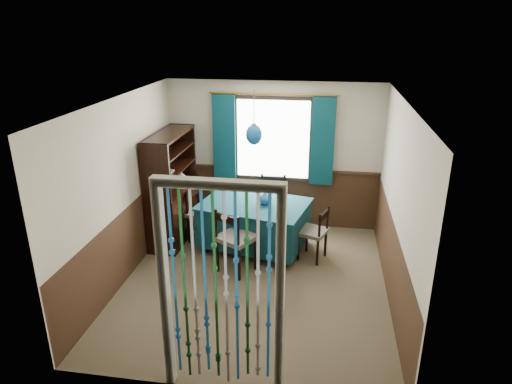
% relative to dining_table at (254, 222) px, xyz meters
% --- Properties ---
extents(floor, '(4.00, 4.00, 0.00)m').
position_rel_dining_table_xyz_m(floor, '(0.17, -1.00, -0.45)').
color(floor, brown).
rests_on(floor, ground).
extents(ceiling, '(4.00, 4.00, 0.00)m').
position_rel_dining_table_xyz_m(ceiling, '(0.17, -1.00, 2.05)').
color(ceiling, silver).
rests_on(ceiling, ground).
extents(wall_back, '(3.60, 0.00, 3.60)m').
position_rel_dining_table_xyz_m(wall_back, '(0.17, 1.00, 0.80)').
color(wall_back, beige).
rests_on(wall_back, ground).
extents(wall_front, '(3.60, 0.00, 3.60)m').
position_rel_dining_table_xyz_m(wall_front, '(0.17, -3.00, 0.80)').
color(wall_front, beige).
rests_on(wall_front, ground).
extents(wall_left, '(0.00, 4.00, 4.00)m').
position_rel_dining_table_xyz_m(wall_left, '(-1.63, -1.00, 0.80)').
color(wall_left, beige).
rests_on(wall_left, ground).
extents(wall_right, '(0.00, 4.00, 4.00)m').
position_rel_dining_table_xyz_m(wall_right, '(1.97, -1.00, 0.80)').
color(wall_right, beige).
rests_on(wall_right, ground).
extents(wainscot_back, '(3.60, 0.00, 3.60)m').
position_rel_dining_table_xyz_m(wainscot_back, '(0.17, 0.99, 0.05)').
color(wainscot_back, '#382315').
rests_on(wainscot_back, ground).
extents(wainscot_front, '(3.60, 0.00, 3.60)m').
position_rel_dining_table_xyz_m(wainscot_front, '(0.17, -2.98, 0.05)').
color(wainscot_front, '#382315').
rests_on(wainscot_front, ground).
extents(wainscot_left, '(0.00, 4.00, 4.00)m').
position_rel_dining_table_xyz_m(wainscot_left, '(-1.62, -1.00, 0.05)').
color(wainscot_left, '#382315').
rests_on(wainscot_left, ground).
extents(wainscot_right, '(0.00, 4.00, 4.00)m').
position_rel_dining_table_xyz_m(wainscot_right, '(1.95, -1.00, 0.05)').
color(wainscot_right, '#382315').
rests_on(wainscot_right, ground).
extents(window, '(1.32, 0.12, 1.42)m').
position_rel_dining_table_xyz_m(window, '(0.17, 0.95, 1.10)').
color(window, black).
rests_on(window, wall_back).
extents(doorway, '(1.16, 0.12, 2.18)m').
position_rel_dining_table_xyz_m(doorway, '(0.17, -2.94, 0.60)').
color(doorway, silver).
rests_on(doorway, ground).
extents(dining_table, '(1.80, 1.43, 0.77)m').
position_rel_dining_table_xyz_m(dining_table, '(0.00, 0.00, 0.00)').
color(dining_table, '#0B323C').
rests_on(dining_table, floor).
extents(chair_near, '(0.64, 0.63, 0.97)m').
position_rel_dining_table_xyz_m(chair_near, '(-0.16, -0.75, 0.07)').
color(chair_near, black).
rests_on(chair_near, floor).
extents(chair_far, '(0.48, 0.46, 0.95)m').
position_rel_dining_table_xyz_m(chair_far, '(0.19, 0.72, 0.06)').
color(chair_far, black).
rests_on(chair_far, floor).
extents(chair_left, '(0.52, 0.53, 0.88)m').
position_rel_dining_table_xyz_m(chair_left, '(-0.90, 0.16, 0.02)').
color(chair_left, black).
rests_on(chair_left, floor).
extents(chair_right, '(0.51, 0.52, 0.82)m').
position_rel_dining_table_xyz_m(chair_right, '(0.94, -0.20, -0.01)').
color(chair_right, black).
rests_on(chair_right, floor).
extents(sideboard, '(0.49, 1.36, 1.77)m').
position_rel_dining_table_xyz_m(sideboard, '(-1.38, 0.20, 0.17)').
color(sideboard, black).
rests_on(sideboard, floor).
extents(pendant_lamp, '(0.24, 0.24, 0.80)m').
position_rel_dining_table_xyz_m(pendant_lamp, '(0.00, -0.00, 1.41)').
color(pendant_lamp, olive).
rests_on(pendant_lamp, ceiling).
extents(vase_table, '(0.23, 0.23, 0.20)m').
position_rel_dining_table_xyz_m(vase_table, '(0.17, 0.01, 0.42)').
color(vase_table, '#144F8C').
rests_on(vase_table, dining_table).
extents(bowl_shelf, '(0.23, 0.23, 0.05)m').
position_rel_dining_table_xyz_m(bowl_shelf, '(-1.32, -0.10, 0.79)').
color(bowl_shelf, beige).
rests_on(bowl_shelf, sideboard).
extents(vase_sideboard, '(0.22, 0.22, 0.17)m').
position_rel_dining_table_xyz_m(vase_sideboard, '(-1.32, 0.52, 0.53)').
color(vase_sideboard, beige).
rests_on(vase_sideboard, sideboard).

